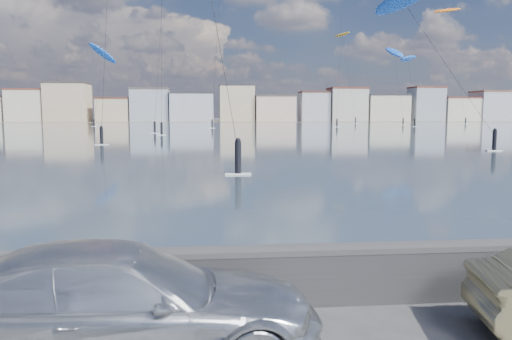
{
  "coord_description": "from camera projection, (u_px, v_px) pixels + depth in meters",
  "views": [
    {
      "loc": [
        0.1,
        -5.48,
        3.29
      ],
      "look_at": [
        1.0,
        4.0,
        2.2
      ],
      "focal_mm": 35.0,
      "sensor_mm": 36.0,
      "label": 1
    }
  ],
  "objects": [
    {
      "name": "bay_water",
      "position": [
        208.0,
        130.0,
        96.28
      ],
      "size": [
        500.0,
        177.0,
        0.0
      ],
      "primitive_type": "cube",
      "color": "#344952",
      "rests_on": "ground"
    },
    {
      "name": "far_shore_strip",
      "position": [
        208.0,
        121.0,
        203.6
      ],
      "size": [
        500.0,
        60.0,
        0.0
      ],
      "primitive_type": "cube",
      "color": "#4C473D",
      "rests_on": "ground"
    },
    {
      "name": "seawall",
      "position": [
        204.0,
        275.0,
        8.39
      ],
      "size": [
        400.0,
        0.36,
        1.08
      ],
      "color": "#28282B",
      "rests_on": "ground"
    },
    {
      "name": "far_buildings",
      "position": [
        211.0,
        106.0,
        189.19
      ],
      "size": [
        240.79,
        13.26,
        14.6
      ],
      "color": "gray",
      "rests_on": "ground"
    },
    {
      "name": "car_silver",
      "position": [
        121.0,
        304.0,
        6.58
      ],
      "size": [
        5.44,
        2.39,
        1.56
      ],
      "primitive_type": "imported",
      "rotation": [
        0.0,
        0.0,
        1.61
      ],
      "color": "silver",
      "rests_on": "ground"
    },
    {
      "name": "kitesurfer_0",
      "position": [
        447.0,
        12.0,
        163.7
      ],
      "size": [
        8.87,
        18.79,
        38.1
      ],
      "color": "orange",
      "rests_on": "ground"
    },
    {
      "name": "kitesurfer_1",
      "position": [
        103.0,
        54.0,
        133.36
      ],
      "size": [
        7.97,
        16.42,
        22.39
      ],
      "color": "blue",
      "rests_on": "ground"
    },
    {
      "name": "kitesurfer_11",
      "position": [
        342.0,
        36.0,
        159.43
      ],
      "size": [
        6.23,
        10.78,
        29.19
      ],
      "color": "#BF8C19",
      "rests_on": "ground"
    },
    {
      "name": "kitesurfer_14",
      "position": [
        403.0,
        1.0,
        54.57
      ],
      "size": [
        6.67,
        19.16,
        17.02
      ],
      "color": "blue",
      "rests_on": "ground"
    },
    {
      "name": "kitesurfer_16",
      "position": [
        408.0,
        59.0,
        129.16
      ],
      "size": [
        8.31,
        14.51,
        18.88
      ],
      "color": "blue",
      "rests_on": "ground"
    },
    {
      "name": "kitesurfer_18",
      "position": [
        394.0,
        53.0,
        145.3
      ],
      "size": [
        3.95,
        14.65,
        23.53
      ],
      "color": "blue",
      "rests_on": "ground"
    }
  ]
}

